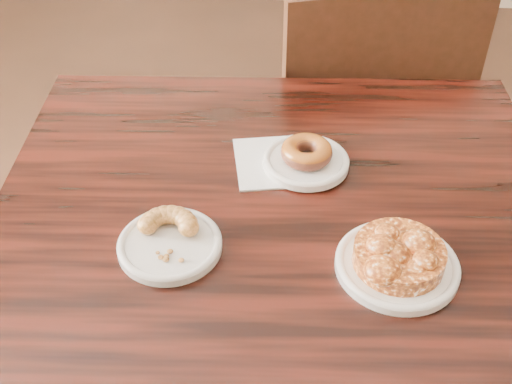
# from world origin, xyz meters

# --- Properties ---
(cafe_table) EXTENTS (0.96, 0.96, 0.75)m
(cafe_table) POSITION_xyz_m (-0.18, -0.04, 0.38)
(cafe_table) COLOR black
(cafe_table) RESTS_ON floor
(chair_far) EXTENTS (0.62, 0.62, 0.90)m
(chair_far) POSITION_xyz_m (-0.05, 0.72, 0.45)
(chair_far) COLOR black
(chair_far) RESTS_ON floor
(napkin) EXTENTS (0.17, 0.17, 0.00)m
(napkin) POSITION_xyz_m (-0.20, 0.13, 0.75)
(napkin) COLOR white
(napkin) RESTS_ON cafe_table
(plate_donut) EXTENTS (0.14, 0.14, 0.01)m
(plate_donut) POSITION_xyz_m (-0.15, 0.13, 0.76)
(plate_donut) COLOR white
(plate_donut) RESTS_ON napkin
(plate_cruller) EXTENTS (0.15, 0.15, 0.01)m
(plate_cruller) POSITION_xyz_m (-0.34, -0.08, 0.76)
(plate_cruller) COLOR silver
(plate_cruller) RESTS_ON cafe_table
(plate_fritter) EXTENTS (0.17, 0.17, 0.01)m
(plate_fritter) POSITION_xyz_m (-0.01, -0.10, 0.76)
(plate_fritter) COLOR white
(plate_fritter) RESTS_ON cafe_table
(glazed_donut) EXTENTS (0.09, 0.09, 0.03)m
(glazed_donut) POSITION_xyz_m (-0.15, 0.13, 0.78)
(glazed_donut) COLOR brown
(glazed_donut) RESTS_ON plate_donut
(apple_fritter) EXTENTS (0.17, 0.17, 0.04)m
(apple_fritter) POSITION_xyz_m (-0.01, -0.10, 0.78)
(apple_fritter) COLOR #4D1B08
(apple_fritter) RESTS_ON plate_fritter
(cruller_fragment) EXTENTS (0.10, 0.10, 0.03)m
(cruller_fragment) POSITION_xyz_m (-0.34, -0.08, 0.78)
(cruller_fragment) COLOR brown
(cruller_fragment) RESTS_ON plate_cruller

